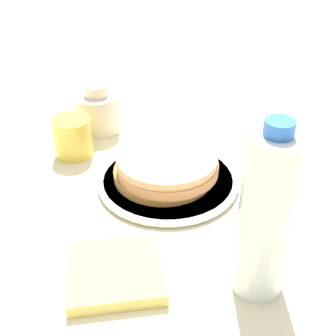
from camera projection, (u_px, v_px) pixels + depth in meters
ground_plane at (179, 190)px, 0.80m from camera, size 4.00×4.00×0.00m
plate at (168, 180)px, 0.81m from camera, size 0.24×0.24×0.01m
pancake_stack at (166, 167)px, 0.80m from camera, size 0.18×0.18×0.05m
juice_glass at (73, 137)px, 0.88m from camera, size 0.07×0.07×0.07m
cream_jug at (98, 111)px, 0.95m from camera, size 0.09×0.09×0.10m
water_bottle_near at (266, 217)px, 0.56m from camera, size 0.07×0.07×0.25m
napkin at (116, 273)px, 0.63m from camera, size 0.16×0.16×0.02m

